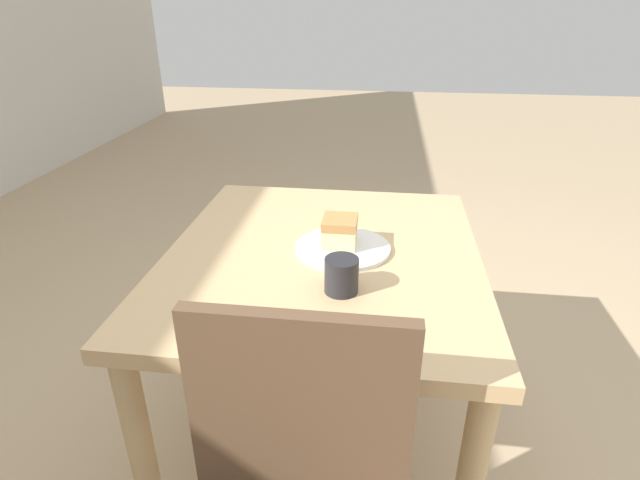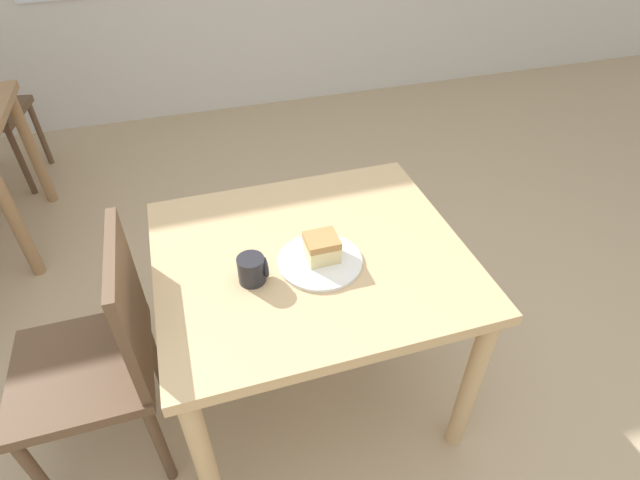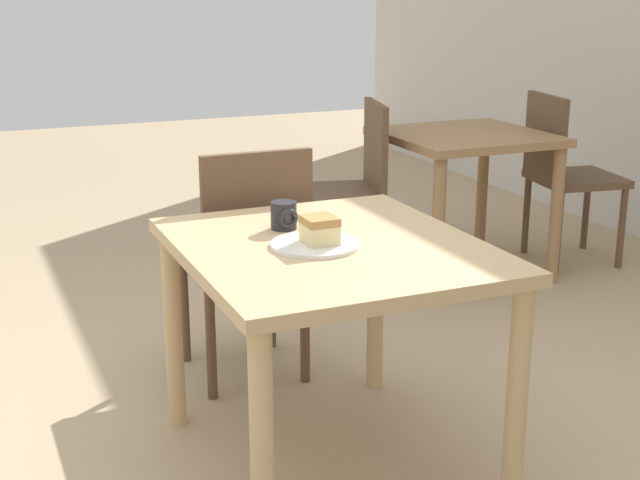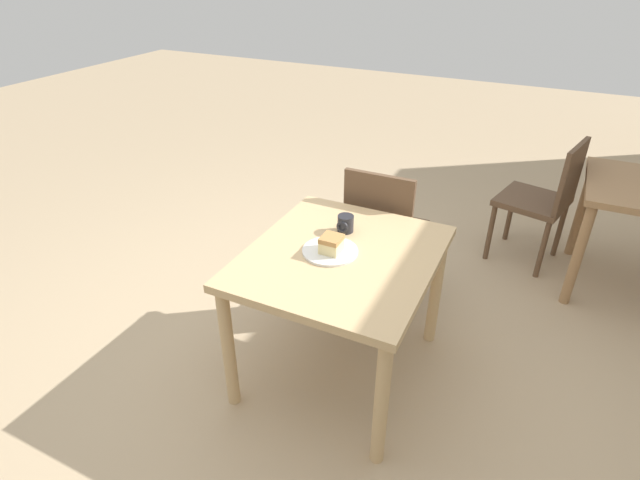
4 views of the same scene
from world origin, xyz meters
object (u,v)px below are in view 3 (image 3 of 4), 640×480
(cake_slice, at_px, (320,230))
(plate, at_px, (315,245))
(chair_near_window, at_px, (247,254))
(chair_far_opposite, at_px, (565,171))
(dining_table_near, at_px, (330,277))
(dining_table_far, at_px, (464,158))
(coffee_mug, at_px, (284,216))
(chair_far_corner, at_px, (350,185))

(cake_slice, bearing_deg, plate, -130.07)
(chair_near_window, xyz_separation_m, chair_far_opposite, (-0.73, 1.99, 0.00))
(dining_table_near, height_order, dining_table_far, dining_table_far)
(chair_near_window, relative_size, cake_slice, 9.08)
(chair_near_window, bearing_deg, dining_table_near, 92.26)
(plate, bearing_deg, dining_table_far, 135.84)
(chair_far_opposite, bearing_deg, coffee_mug, 130.67)
(dining_table_far, relative_size, cake_slice, 7.79)
(plate, bearing_deg, chair_near_window, 177.83)
(plate, height_order, coffee_mug, coffee_mug)
(chair_far_corner, xyz_separation_m, chair_far_opposite, (0.15, 1.17, 0.00))
(chair_far_opposite, bearing_deg, plate, 135.01)
(chair_far_opposite, distance_m, cake_slice, 2.48)
(dining_table_near, distance_m, dining_table_far, 2.01)
(dining_table_near, height_order, cake_slice, cake_slice)
(dining_table_near, xyz_separation_m, cake_slice, (0.02, -0.04, 0.15))
(dining_table_near, relative_size, plate, 3.71)
(dining_table_far, relative_size, chair_far_opposite, 0.86)
(dining_table_near, xyz_separation_m, dining_table_far, (-1.46, 1.38, -0.02))
(cake_slice, bearing_deg, dining_table_near, 117.41)
(dining_table_far, bearing_deg, cake_slice, -43.80)
(plate, bearing_deg, cake_slice, 49.93)
(chair_far_opposite, xyz_separation_m, coffee_mug, (1.21, -2.03, 0.27))
(chair_far_corner, relative_size, cake_slice, 9.08)
(chair_far_corner, bearing_deg, dining_table_far, 94.33)
(dining_table_near, relative_size, chair_far_opposite, 1.08)
(chair_far_corner, distance_m, chair_far_opposite, 1.18)
(cake_slice, relative_size, coffee_mug, 1.12)
(chair_near_window, bearing_deg, coffee_mug, 85.19)
(dining_table_far, bearing_deg, coffee_mug, -48.82)
(chair_near_window, xyz_separation_m, cake_slice, (0.71, -0.02, 0.27))
(plate, relative_size, cake_slice, 2.65)
(dining_table_far, bearing_deg, chair_far_opposite, 84.87)
(chair_far_corner, distance_m, cake_slice, 1.81)
(plate, xyz_separation_m, cake_slice, (0.01, 0.01, 0.05))
(chair_far_corner, bearing_deg, cake_slice, -14.01)
(dining_table_near, xyz_separation_m, chair_far_corner, (-1.56, 0.79, -0.12))
(chair_far_corner, xyz_separation_m, cake_slice, (1.58, -0.84, 0.27))
(chair_near_window, xyz_separation_m, coffee_mug, (0.49, -0.04, 0.27))
(chair_near_window, distance_m, coffee_mug, 0.56)
(dining_table_far, bearing_deg, chair_near_window, -61.04)
(cake_slice, bearing_deg, coffee_mug, -173.48)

